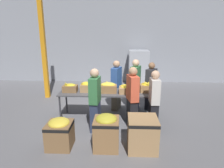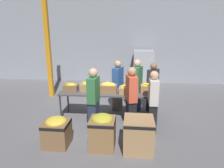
{
  "view_description": "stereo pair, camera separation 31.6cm",
  "coord_description": "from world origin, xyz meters",
  "px_view_note": "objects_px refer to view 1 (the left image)",
  "views": [
    {
      "loc": [
        0.37,
        -5.51,
        2.55
      ],
      "look_at": [
        0.13,
        -0.09,
        1.07
      ],
      "focal_mm": 32.0,
      "sensor_mm": 36.0,
      "label": 1
    },
    {
      "loc": [
        0.68,
        -5.49,
        2.55
      ],
      "look_at": [
        0.13,
        -0.09,
        1.07
      ],
      "focal_mm": 32.0,
      "sensor_mm": 36.0,
      "label": 2
    }
  ],
  "objects_px": {
    "volunteer_2": "(116,86)",
    "volunteer_4": "(154,101)",
    "banana_box_1": "(88,87)",
    "banana_box_3": "(128,89)",
    "banana_box_4": "(147,87)",
    "volunteer_3": "(95,101)",
    "volunteer_0": "(151,87)",
    "banana_box_0": "(70,88)",
    "volunteer_5": "(135,85)",
    "volunteer_1": "(132,99)",
    "sorting_table": "(108,94)",
    "donation_bin_2": "(142,133)",
    "donation_bin_0": "(60,132)",
    "banana_box_2": "(108,87)",
    "pallet_stack_0": "(138,68)",
    "donation_bin_1": "(106,131)",
    "support_pillar": "(43,45)"
  },
  "relations": [
    {
      "from": "donation_bin_1",
      "to": "donation_bin_2",
      "type": "height_order",
      "value": "donation_bin_1"
    },
    {
      "from": "banana_box_3",
      "to": "pallet_stack_0",
      "type": "relative_size",
      "value": 0.3
    },
    {
      "from": "volunteer_2",
      "to": "support_pillar",
      "type": "relative_size",
      "value": 0.41
    },
    {
      "from": "banana_box_1",
      "to": "banana_box_3",
      "type": "xyz_separation_m",
      "value": [
        1.14,
        -0.09,
        -0.04
      ]
    },
    {
      "from": "banana_box_1",
      "to": "banana_box_2",
      "type": "distance_m",
      "value": 0.59
    },
    {
      "from": "volunteer_1",
      "to": "donation_bin_0",
      "type": "relative_size",
      "value": 2.43
    },
    {
      "from": "volunteer_0",
      "to": "volunteer_2",
      "type": "height_order",
      "value": "volunteer_2"
    },
    {
      "from": "banana_box_3",
      "to": "banana_box_4",
      "type": "bearing_deg",
      "value": 12.48
    },
    {
      "from": "support_pillar",
      "to": "volunteer_2",
      "type": "bearing_deg",
      "value": -22.21
    },
    {
      "from": "sorting_table",
      "to": "donation_bin_2",
      "type": "bearing_deg",
      "value": -61.57
    },
    {
      "from": "banana_box_2",
      "to": "donation_bin_0",
      "type": "xyz_separation_m",
      "value": [
        -0.99,
        -1.52,
        -0.6
      ]
    },
    {
      "from": "volunteer_1",
      "to": "volunteer_4",
      "type": "height_order",
      "value": "volunteer_1"
    },
    {
      "from": "volunteer_2",
      "to": "volunteer_4",
      "type": "bearing_deg",
      "value": 55.72
    },
    {
      "from": "volunteer_3",
      "to": "pallet_stack_0",
      "type": "distance_m",
      "value": 4.72
    },
    {
      "from": "donation_bin_2",
      "to": "sorting_table",
      "type": "bearing_deg",
      "value": 118.43
    },
    {
      "from": "banana_box_0",
      "to": "volunteer_3",
      "type": "relative_size",
      "value": 0.25
    },
    {
      "from": "volunteer_3",
      "to": "support_pillar",
      "type": "bearing_deg",
      "value": 46.65
    },
    {
      "from": "donation_bin_1",
      "to": "volunteer_5",
      "type": "bearing_deg",
      "value": 71.34
    },
    {
      "from": "pallet_stack_0",
      "to": "volunteer_0",
      "type": "bearing_deg",
      "value": -87.04
    },
    {
      "from": "banana_box_4",
      "to": "volunteer_0",
      "type": "bearing_deg",
      "value": 73.34
    },
    {
      "from": "volunteer_3",
      "to": "volunteer_5",
      "type": "xyz_separation_m",
      "value": [
        1.11,
        1.48,
        0.01
      ]
    },
    {
      "from": "banana_box_4",
      "to": "support_pillar",
      "type": "bearing_deg",
      "value": 154.06
    },
    {
      "from": "banana_box_1",
      "to": "donation_bin_0",
      "type": "relative_size",
      "value": 0.65
    },
    {
      "from": "donation_bin_2",
      "to": "banana_box_2",
      "type": "bearing_deg",
      "value": 118.86
    },
    {
      "from": "banana_box_4",
      "to": "volunteer_4",
      "type": "distance_m",
      "value": 0.76
    },
    {
      "from": "banana_box_0",
      "to": "pallet_stack_0",
      "type": "distance_m",
      "value": 4.38
    },
    {
      "from": "banana_box_4",
      "to": "volunteer_2",
      "type": "bearing_deg",
      "value": 144.21
    },
    {
      "from": "donation_bin_1",
      "to": "pallet_stack_0",
      "type": "distance_m",
      "value": 5.41
    },
    {
      "from": "banana_box_0",
      "to": "banana_box_1",
      "type": "bearing_deg",
      "value": 5.19
    },
    {
      "from": "banana_box_0",
      "to": "volunteer_4",
      "type": "relative_size",
      "value": 0.26
    },
    {
      "from": "donation_bin_1",
      "to": "banana_box_2",
      "type": "bearing_deg",
      "value": 92.03
    },
    {
      "from": "volunteer_4",
      "to": "donation_bin_1",
      "type": "relative_size",
      "value": 2.0
    },
    {
      "from": "sorting_table",
      "to": "volunteer_3",
      "type": "bearing_deg",
      "value": -108.65
    },
    {
      "from": "banana_box_1",
      "to": "banana_box_3",
      "type": "distance_m",
      "value": 1.14
    },
    {
      "from": "volunteer_3",
      "to": "volunteer_5",
      "type": "height_order",
      "value": "volunteer_5"
    },
    {
      "from": "banana_box_2",
      "to": "pallet_stack_0",
      "type": "bearing_deg",
      "value": 72.64
    },
    {
      "from": "banana_box_0",
      "to": "banana_box_2",
      "type": "bearing_deg",
      "value": -1.06
    },
    {
      "from": "banana_box_2",
      "to": "donation_bin_0",
      "type": "distance_m",
      "value": 1.91
    },
    {
      "from": "volunteer_4",
      "to": "banana_box_3",
      "type": "bearing_deg",
      "value": 45.54
    },
    {
      "from": "banana_box_4",
      "to": "support_pillar",
      "type": "distance_m",
      "value": 4.15
    },
    {
      "from": "volunteer_0",
      "to": "volunteer_1",
      "type": "bearing_deg",
      "value": 8.56
    },
    {
      "from": "volunteer_1",
      "to": "pallet_stack_0",
      "type": "bearing_deg",
      "value": -20.32
    },
    {
      "from": "volunteer_2",
      "to": "pallet_stack_0",
      "type": "bearing_deg",
      "value": -177.47
    },
    {
      "from": "banana_box_4",
      "to": "volunteer_3",
      "type": "bearing_deg",
      "value": -149.47
    },
    {
      "from": "banana_box_3",
      "to": "volunteer_1",
      "type": "height_order",
      "value": "volunteer_1"
    },
    {
      "from": "volunteer_2",
      "to": "volunteer_3",
      "type": "relative_size",
      "value": 0.99
    },
    {
      "from": "volunteer_2",
      "to": "donation_bin_2",
      "type": "height_order",
      "value": "volunteer_2"
    },
    {
      "from": "volunteer_2",
      "to": "donation_bin_0",
      "type": "distance_m",
      "value": 2.61
    },
    {
      "from": "donation_bin_0",
      "to": "banana_box_3",
      "type": "bearing_deg",
      "value": 44.16
    },
    {
      "from": "donation_bin_2",
      "to": "banana_box_4",
      "type": "bearing_deg",
      "value": 80.18
    }
  ]
}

